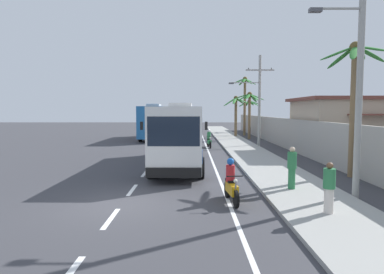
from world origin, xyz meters
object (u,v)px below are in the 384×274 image
Objects in this scene: coach_bus_foreground at (178,133)px; palm_third at (243,95)px; pedestrian_midwalk at (328,187)px; palm_nearest at (248,105)px; motorcycle_beside_bus at (230,184)px; utility_pole_mid at (257,98)px; palm_second at (248,107)px; motorcycle_trailing at (208,140)px; pedestrian_near_kerb at (290,167)px; palm_farthest at (352,82)px; coach_bus_far_lane at (154,121)px; roadside_building at (381,125)px; utility_pole_nearest at (357,58)px; palm_fourth at (235,107)px.

palm_third is at bearing 72.62° from coach_bus_foreground.
pedestrian_midwalk is 0.21× the size of palm_third.
coach_bus_foreground is 11.06m from pedestrian_midwalk.
palm_nearest is (2.35, 28.51, 2.97)m from pedestrian_midwalk.
motorcycle_beside_bus is 19.73m from utility_pole_mid.
motorcycle_trailing is at bearing -108.85° from palm_second.
palm_nearest is 0.71× the size of palm_third.
palm_nearest reaches higher than pedestrian_near_kerb.
palm_nearest reaches higher than palm_second.
coach_bus_far_lane is at bearing 118.56° from palm_farthest.
utility_pole_mid is 13.41m from palm_third.
pedestrian_near_kerb is at bearing -96.92° from palm_second.
utility_pole_mid is at bearing 150.19° from roadside_building.
roadside_building is at bearing -66.99° from palm_third.
palm_third is 20.11m from roadside_building.
pedestrian_midwalk is 0.16× the size of utility_pole_nearest.
utility_pole_nearest is at bearing -91.44° from palm_third.
palm_third is at bearing 86.97° from palm_nearest.
motorcycle_trailing is at bearing -110.27° from palm_third.
pedestrian_midwalk is at bearing -129.59° from utility_pole_nearest.
palm_third reaches higher than palm_nearest.
utility_pole_mid reaches higher than palm_third.
palm_nearest reaches higher than motorcycle_trailing.
pedestrian_midwalk is 0.29× the size of palm_nearest.
utility_pole_mid is at bearing 13.03° from motorcycle_trailing.
palm_second is (2.46, 19.29, -0.59)m from utility_pole_mid.
utility_pole_nearest is at bearing 126.11° from pedestrian_midwalk.
motorcycle_trailing is at bearing 104.61° from utility_pole_nearest.
palm_fourth is at bearing -118.09° from palm_third.
motorcycle_trailing is 0.37× the size of palm_nearest.
coach_bus_far_lane is 5.42× the size of motorcycle_trailing.
palm_farthest is at bearing 135.76° from pedestrian_midwalk.
palm_fourth reaches higher than motorcycle_beside_bus.
palm_second is at bearing 70.43° from palm_fourth.
palm_nearest is at bearing 0.45° from coach_bus_far_lane.
palm_fourth reaches higher than palm_second.
pedestrian_midwalk is (8.33, -28.42, -1.10)m from coach_bus_far_lane.
coach_bus_far_lane is 1.98× the size of palm_nearest.
motorcycle_beside_bus is 0.24× the size of utility_pole_mid.
coach_bus_far_lane is at bearing -179.55° from palm_nearest.
motorcycle_beside_bus is at bearing -100.86° from palm_nearest.
palm_fourth is at bearing 82.33° from motorcycle_beside_bus.
palm_farthest is (12.00, -22.05, 2.58)m from coach_bus_far_lane.
pedestrian_midwalk is 0.32× the size of palm_second.
utility_pole_mid is at bearing -37.71° from coach_bus_far_lane.
roadside_building is (6.73, 9.29, -2.50)m from palm_farthest.
pedestrian_near_kerb is 4.71m from utility_pole_nearest.
motorcycle_beside_bus is 32.96m from palm_third.
palm_farthest reaches higher than motorcycle_trailing.
palm_farthest is 11.74m from roadside_building.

